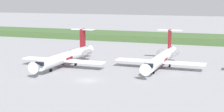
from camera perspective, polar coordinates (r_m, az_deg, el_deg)
ground_plane at (r=104.86m, az=2.81°, el=-0.37°), size 500.00×500.00×0.00m
grass_berm at (r=148.44m, az=8.17°, el=2.97°), size 320.00×20.00×2.64m
regional_jet_third at (r=93.19m, az=-7.46°, el=-0.11°), size 22.81×31.00×9.00m
regional_jet_fourth at (r=91.29m, az=7.98°, el=-0.32°), size 22.81×31.00×9.00m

